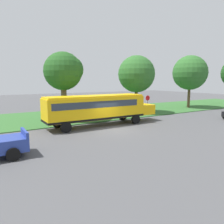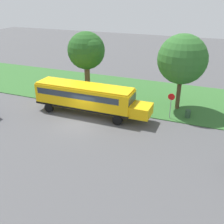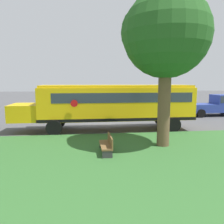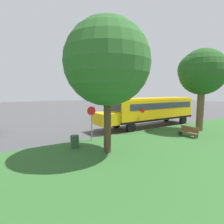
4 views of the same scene
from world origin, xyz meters
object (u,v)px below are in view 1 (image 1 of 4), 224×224
(park_bench, at_px, (85,114))
(trash_bin, at_px, (153,111))
(oak_tree_far_end, at_px, (191,72))
(school_bus, at_px, (98,107))
(oak_tree_beside_bus, at_px, (65,71))
(stop_sign, at_px, (148,103))
(oak_tree_roadside_mid, at_px, (136,74))

(park_bench, xyz_separation_m, trash_bin, (2.37, 9.15, -0.02))
(trash_bin, bearing_deg, oak_tree_far_end, 101.39)
(school_bus, bearing_deg, park_bench, 170.20)
(school_bus, bearing_deg, oak_tree_beside_bus, -155.37)
(oak_tree_far_end, distance_m, trash_bin, 11.80)
(school_bus, distance_m, stop_sign, 8.62)
(oak_tree_beside_bus, distance_m, oak_tree_roadside_mid, 10.54)
(oak_tree_roadside_mid, bearing_deg, school_bus, -60.68)
(oak_tree_roadside_mid, distance_m, stop_sign, 4.70)
(school_bus, relative_size, stop_sign, 4.53)
(oak_tree_far_end, distance_m, park_bench, 20.14)
(trash_bin, bearing_deg, stop_sign, -63.46)
(oak_tree_beside_bus, height_order, stop_sign, oak_tree_beside_bus)
(stop_sign, distance_m, park_bench, 8.23)
(trash_bin, bearing_deg, school_bus, -74.10)
(oak_tree_roadside_mid, relative_size, park_bench, 5.05)
(oak_tree_far_end, bearing_deg, oak_tree_beside_bus, -88.31)
(stop_sign, relative_size, park_bench, 1.70)
(oak_tree_far_end, xyz_separation_m, trash_bin, (2.06, -10.21, -5.55))
(oak_tree_roadside_mid, distance_m, oak_tree_far_end, 11.71)
(oak_tree_beside_bus, bearing_deg, stop_sign, 77.75)
(trash_bin, bearing_deg, oak_tree_roadside_mid, -142.58)
(school_bus, height_order, oak_tree_far_end, oak_tree_far_end)
(oak_tree_beside_bus, distance_m, oak_tree_far_end, 22.23)
(oak_tree_roadside_mid, bearing_deg, trash_bin, 37.42)
(school_bus, bearing_deg, oak_tree_roadside_mid, 119.32)
(school_bus, height_order, oak_tree_beside_bus, oak_tree_beside_bus)
(school_bus, relative_size, oak_tree_far_end, 1.41)
(oak_tree_far_end, height_order, stop_sign, oak_tree_far_end)
(stop_sign, bearing_deg, oak_tree_far_end, 103.69)
(oak_tree_beside_bus, distance_m, stop_sign, 11.29)
(school_bus, distance_m, oak_tree_far_end, 21.25)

